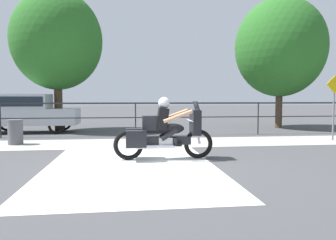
# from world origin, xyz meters

# --- Properties ---
(ground_plane) EXTENTS (120.00, 120.00, 0.00)m
(ground_plane) POSITION_xyz_m (0.00, 0.00, 0.00)
(ground_plane) COLOR #424244
(sidewalk_band) EXTENTS (44.00, 2.40, 0.01)m
(sidewalk_band) POSITION_xyz_m (0.00, 3.40, 0.01)
(sidewalk_band) COLOR #A8A59E
(sidewalk_band) RESTS_ON ground
(crosswalk_band) EXTENTS (3.70, 6.00, 0.01)m
(crosswalk_band) POSITION_xyz_m (-0.25, -0.20, 0.00)
(crosswalk_band) COLOR silver
(crosswalk_band) RESTS_ON ground
(fence_railing) EXTENTS (36.00, 0.05, 1.34)m
(fence_railing) POSITION_xyz_m (0.00, 5.55, 1.05)
(fence_railing) COLOR #232326
(fence_railing) RESTS_ON ground
(motorcycle) EXTENTS (2.46, 0.76, 1.53)m
(motorcycle) POSITION_xyz_m (0.53, 0.45, 0.68)
(motorcycle) COLOR black
(motorcycle) RESTS_ON ground
(parked_car) EXTENTS (4.06, 1.70, 1.69)m
(parked_car) POSITION_xyz_m (-4.62, 7.41, 0.96)
(parked_car) COLOR #B7BCC4
(parked_car) RESTS_ON ground
(trash_bin) EXTENTS (0.48, 0.48, 0.82)m
(trash_bin) POSITION_xyz_m (-3.92, 3.55, 0.41)
(trash_bin) COLOR #515156
(trash_bin) RESTS_ON ground
(street_sign) EXTENTS (0.63, 0.06, 2.30)m
(street_sign) POSITION_xyz_m (6.92, 3.24, 1.41)
(street_sign) COLOR slate
(street_sign) RESTS_ON ground
(tree_behind_sign) EXTENTS (4.47, 4.47, 6.50)m
(tree_behind_sign) POSITION_xyz_m (7.30, 8.24, 4.04)
(tree_behind_sign) COLOR #473323
(tree_behind_sign) RESTS_ON ground
(tree_behind_car) EXTENTS (4.05, 4.05, 6.35)m
(tree_behind_car) POSITION_xyz_m (-3.46, 8.03, 4.10)
(tree_behind_car) COLOR #473323
(tree_behind_car) RESTS_ON ground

